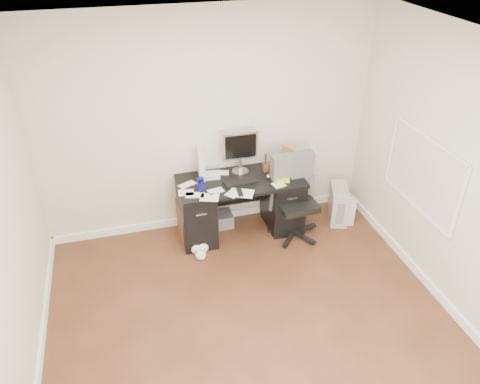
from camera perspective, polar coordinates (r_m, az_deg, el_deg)
The scene contains 18 objects.
ground at distance 4.75m, azimuth 1.95°, elevation -16.73°, with size 4.00×4.00×0.00m, color #442716.
room_shell at distance 3.71m, azimuth 2.75°, elevation 0.94°, with size 4.02×4.02×2.71m.
desk at distance 5.76m, azimuth 0.07°, elevation -1.49°, with size 1.50×0.70×0.75m.
loose_papers at distance 5.49m, azimuth -1.80°, elevation 0.99°, with size 1.10×0.60×0.00m, color white, non-canonical shape.
lcd_monitor at distance 5.61m, azimuth 0.02°, elevation 4.85°, with size 0.43×0.24×0.54m, color #AAABAF, non-canonical shape.
keyboard at distance 5.51m, azimuth 0.10°, elevation 1.25°, with size 0.40×0.14×0.02m, color black.
computer_mouse at distance 5.60m, azimuth 3.47°, elevation 1.89°, with size 0.06×0.06×0.06m, color #AAABAF.
travel_mug at distance 5.33m, azimuth -4.80°, elevation 0.91°, with size 0.08×0.08×0.17m, color #171490.
white_binder at distance 5.59m, azimuth -4.77°, elevation 3.40°, with size 0.13×0.29×0.33m, color silver.
magazine_file at distance 5.79m, azimuth 6.28°, elevation 4.21°, with size 0.13×0.26×0.30m, color #9D794C.
pen_cup at distance 5.72m, azimuth 3.25°, elevation 3.66°, with size 0.10×0.10×0.25m, color #523517, non-canonical shape.
yellow_book at distance 5.62m, azimuth 5.31°, elevation 1.79°, with size 0.16×0.21×0.04m, color yellow.
paper_remote at distance 5.31m, azimuth 0.20°, elevation -0.05°, with size 0.27×0.22×0.02m, color white, non-canonical shape.
office_chair at distance 5.66m, azimuth 6.85°, elevation -0.90°, with size 0.60×0.60×1.05m, color #575957, non-canonical shape.
pc_tower at distance 6.22m, azimuth 11.92°, elevation -1.39°, with size 0.21×0.46×0.46m, color #A6A096.
shopping_bag at distance 6.15m, azimuth 12.48°, elevation -2.41°, with size 0.27×0.19×0.36m, color silver.
wicker_basket at distance 5.83m, azimuth -5.24°, elevation -3.32°, with size 0.44×0.44×0.44m, color #4E2C17.
desk_printer at distance 6.03m, azimuth -2.42°, elevation -3.40°, with size 0.30×0.25×0.18m, color slate.
Camera 1 is at (-0.98, -3.00, 3.55)m, focal length 35.00 mm.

